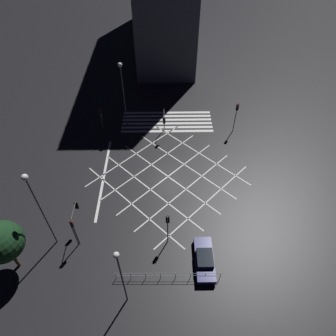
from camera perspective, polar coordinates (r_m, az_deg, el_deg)
name	(u,v)px	position (r m, az deg, el deg)	size (l,w,h in m)	color
ground_plane	(168,176)	(36.39, 0.00, -1.61)	(200.00, 200.00, 0.00)	black
road_markings	(164,141)	(41.15, -0.78, 5.14)	(19.74, 23.39, 0.01)	silver
traffic_light_sw_cross	(236,112)	(41.86, 12.92, 10.30)	(0.36, 0.39, 4.58)	#424244
traffic_light_median_south	(164,120)	(40.55, -0.75, 9.20)	(0.36, 2.09, 3.62)	#424244
traffic_light_median_north	(168,224)	(28.54, -0.07, -10.60)	(0.36, 0.39, 4.20)	#424244
traffic_light_se_main	(101,114)	(42.41, -12.65, 9.97)	(0.39, 0.36, 3.80)	#424244
traffic_light_ne_main	(73,228)	(29.65, -17.65, -10.82)	(0.39, 0.36, 4.20)	#424244
traffic_light_ne_cross	(76,216)	(30.35, -17.18, -8.72)	(0.36, 2.37, 4.12)	#424244
traffic_light_se_cross	(101,113)	(42.82, -12.66, 10.12)	(0.36, 0.39, 3.61)	#424244
street_lamp_east	(120,271)	(23.82, -9.07, -18.85)	(0.46, 0.46, 8.12)	#424244
street_lamp_west	(122,81)	(40.52, -8.75, 16.02)	(0.58, 0.58, 9.55)	#424244
street_lamp_far	(35,197)	(27.56, -24.03, -5.14)	(0.56, 0.56, 9.85)	#424244
street_tree_near	(2,242)	(29.64, -29.07, -12.22)	(3.69, 3.69, 6.09)	#473323
waiting_car	(204,259)	(29.63, 6.96, -16.89)	(1.71, 4.60, 1.21)	#191951
pedestrian_railing	(168,275)	(28.67, 0.00, -19.72)	(9.54, 0.17, 1.05)	gray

